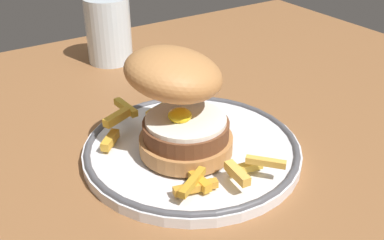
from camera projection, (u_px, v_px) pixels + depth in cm
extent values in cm
cube|color=brown|center=(163.00, 200.00, 49.05)|extent=(122.90, 98.83, 4.00)
cylinder|color=silver|center=(192.00, 150.00, 52.89)|extent=(25.16, 25.16, 1.20)
torus|color=#4C4C51|center=(192.00, 145.00, 52.59)|extent=(24.76, 24.76, 0.80)
cylinder|color=#B97B44|center=(186.00, 143.00, 50.60)|extent=(10.44, 10.44, 1.80)
cylinder|color=brown|center=(186.00, 129.00, 49.70)|extent=(9.53, 9.53, 1.86)
cylinder|color=white|center=(186.00, 120.00, 49.11)|extent=(8.87, 8.87, 0.50)
ellipsoid|color=yellow|center=(180.00, 115.00, 48.62)|extent=(2.60, 2.60, 1.40)
ellipsoid|color=#B87B45|center=(174.00, 73.00, 48.21)|extent=(14.36, 13.92, 6.90)
cube|color=gold|center=(200.00, 181.00, 45.27)|extent=(0.91, 3.00, 0.91)
cube|color=gold|center=(117.00, 118.00, 52.63)|extent=(3.83, 2.37, 0.96)
cube|color=#ECBB43|center=(157.00, 111.00, 57.93)|extent=(3.38, 2.02, 0.99)
cube|color=gold|center=(192.00, 182.00, 44.12)|extent=(4.33, 2.97, 0.75)
cube|color=gold|center=(126.00, 107.00, 55.58)|extent=(1.19, 4.54, 0.82)
cube|color=#E9B34A|center=(237.00, 173.00, 44.82)|extent=(1.33, 3.64, 0.96)
cube|color=gold|center=(266.00, 162.00, 45.91)|extent=(3.23, 3.54, 0.71)
cube|color=gold|center=(196.00, 187.00, 44.56)|extent=(4.62, 1.85, 0.79)
cube|color=gold|center=(246.00, 168.00, 47.38)|extent=(3.93, 1.50, 0.83)
cube|color=gold|center=(110.00, 140.00, 51.97)|extent=(3.22, 3.18, 0.97)
cylinder|color=silver|center=(109.00, 30.00, 75.59)|extent=(7.49, 7.49, 10.91)
cylinder|color=silver|center=(109.00, 39.00, 76.40)|extent=(6.89, 6.89, 7.64)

